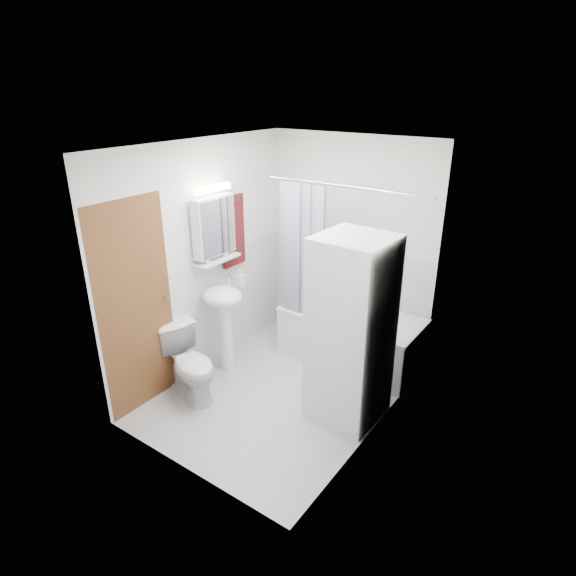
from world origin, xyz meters
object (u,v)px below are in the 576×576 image
Objects in this scene: bathtub at (351,335)px; toilet at (190,364)px; washer_dryer at (350,331)px; sink at (224,310)px.

bathtub is 2.14× the size of toilet.
bathtub is 0.88× the size of washer_dryer.
sink is at bearing -138.29° from bathtub.
washer_dryer reaches higher than toilet.
bathtub is 1.42m from sink.
sink is at bearing 20.75° from toilet.
washer_dryer is (0.41, -0.83, 0.55)m from bathtub.
bathtub is at bearing 41.71° from sink.
sink is at bearing -174.35° from washer_dryer.
sink is (-1.02, -0.91, 0.38)m from bathtub.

